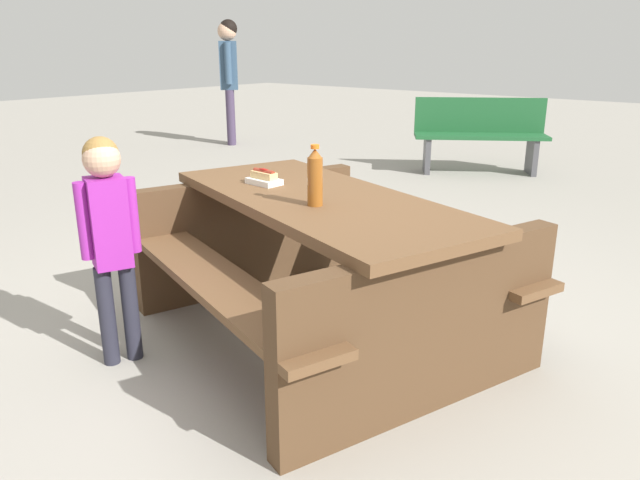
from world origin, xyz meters
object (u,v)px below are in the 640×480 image
at_px(hotdog_tray, 264,178).
at_px(park_bench_near, 480,134).
at_px(picnic_table, 320,255).
at_px(soda_bottle, 315,177).
at_px(child_in_coat, 109,223).
at_px(bystander_adult, 229,66).

bearing_deg(hotdog_tray, park_bench_near, -78.85).
xyz_separation_m(picnic_table, soda_bottle, (-0.10, 0.15, 0.43)).
distance_m(child_in_coat, park_bench_near, 5.29).
bearing_deg(bystander_adult, soda_bottle, 140.92).
height_order(hotdog_tray, park_bench_near, park_bench_near).
relative_size(child_in_coat, bystander_adult, 0.60).
bearing_deg(picnic_table, soda_bottle, 122.55).
bearing_deg(hotdog_tray, bystander_adult, -40.75).
bearing_deg(soda_bottle, hotdog_tray, -18.52).
bearing_deg(bystander_adult, child_in_coat, 132.88).
bearing_deg(child_in_coat, picnic_table, -125.68).
bearing_deg(soda_bottle, park_bench_near, -73.55).
xyz_separation_m(soda_bottle, child_in_coat, (0.67, 0.64, -0.19)).
distance_m(picnic_table, bystander_adult, 6.48).
distance_m(soda_bottle, bystander_adult, 6.62).
distance_m(soda_bottle, child_in_coat, 0.95).
bearing_deg(child_in_coat, park_bench_near, -82.51).
distance_m(soda_bottle, hotdog_tray, 0.52).
xyz_separation_m(hotdog_tray, park_bench_near, (0.87, -4.43, -0.33)).
xyz_separation_m(park_bench_near, bystander_adult, (3.78, 0.43, 0.69)).
bearing_deg(bystander_adult, picnic_table, 141.43).
bearing_deg(soda_bottle, child_in_coat, 43.72).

